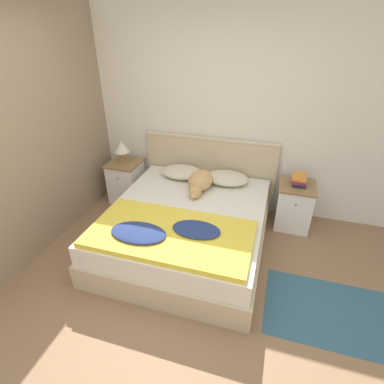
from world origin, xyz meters
The scene contains 14 objects.
ground_plane centered at (0.00, 0.00, 0.00)m, with size 16.00×16.00×0.00m, color #896647.
wall_back centered at (0.00, 2.13, 1.27)m, with size 9.00×0.06×2.55m.
wall_side_left centered at (-1.64, 1.05, 1.27)m, with size 0.06×3.10×2.55m.
bed centered at (-0.06, 1.05, 0.25)m, with size 1.72×1.96×0.50m.
headboard centered at (-0.06, 2.06, 0.51)m, with size 1.80×0.06×0.99m.
nightstand_left centered at (-1.23, 1.81, 0.29)m, with size 0.43×0.45×0.58m.
nightstand_right centered at (1.10, 1.81, 0.29)m, with size 0.43×0.45×0.58m.
pillow_left centered at (-0.37, 1.79, 0.56)m, with size 0.55×0.40×0.13m.
pillow_right centered at (0.24, 1.79, 0.56)m, with size 0.55×0.40×0.13m.
quilt centered at (-0.07, 0.53, 0.53)m, with size 1.56×0.83×0.10m.
dog centered at (-0.04, 1.52, 0.60)m, with size 0.29×0.63×0.22m.
book_stack centered at (1.10, 1.82, 0.65)m, with size 0.18×0.24×0.12m.
table_lamp centered at (-1.23, 1.79, 0.81)m, with size 0.21×0.21×0.32m.
rug centered at (1.48, 0.50, 0.00)m, with size 1.16×0.79×0.00m.
Camera 1 is at (0.80, -1.60, 2.28)m, focal length 28.00 mm.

